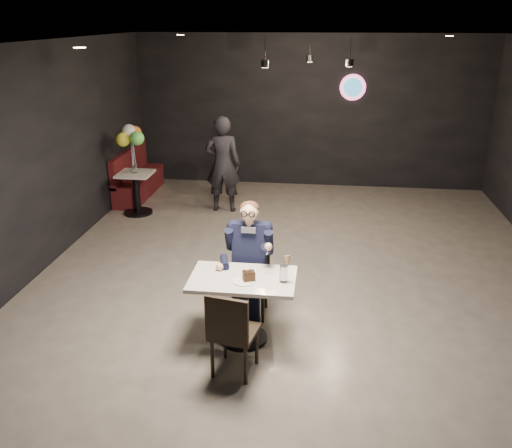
# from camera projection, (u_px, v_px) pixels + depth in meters

# --- Properties ---
(floor) EXTENTS (9.00, 9.00, 0.00)m
(floor) POSITION_uv_depth(u_px,v_px,m) (296.00, 282.00, 7.17)
(floor) COLOR gray
(floor) RESTS_ON ground
(wall_sign) EXTENTS (0.50, 0.06, 0.50)m
(wall_sign) POSITION_uv_depth(u_px,v_px,m) (353.00, 87.00, 10.50)
(wall_sign) COLOR pink
(wall_sign) RESTS_ON floor
(pendant_lights) EXTENTS (1.40, 1.20, 0.36)m
(pendant_lights) POSITION_uv_depth(u_px,v_px,m) (309.00, 46.00, 7.99)
(pendant_lights) COLOR black
(pendant_lights) RESTS_ON floor
(main_table) EXTENTS (1.10, 0.70, 0.75)m
(main_table) POSITION_uv_depth(u_px,v_px,m) (243.00, 309.00, 5.77)
(main_table) COLOR silver
(main_table) RESTS_ON floor
(chair_far) EXTENTS (0.42, 0.46, 0.92)m
(chair_far) POSITION_uv_depth(u_px,v_px,m) (250.00, 279.00, 6.25)
(chair_far) COLOR black
(chair_far) RESTS_ON floor
(chair_near) EXTENTS (0.50, 0.53, 0.92)m
(chair_near) POSITION_uv_depth(u_px,v_px,m) (235.00, 330.00, 5.22)
(chair_near) COLOR black
(chair_near) RESTS_ON floor
(seated_man) EXTENTS (0.60, 0.80, 1.44)m
(seated_man) POSITION_uv_depth(u_px,v_px,m) (250.00, 258.00, 6.15)
(seated_man) COLOR black
(seated_man) RESTS_ON floor
(dessert_plate) EXTENTS (0.23, 0.23, 0.01)m
(dessert_plate) POSITION_uv_depth(u_px,v_px,m) (244.00, 281.00, 5.54)
(dessert_plate) COLOR white
(dessert_plate) RESTS_ON main_table
(cake_slice) EXTENTS (0.15, 0.13, 0.08)m
(cake_slice) POSITION_uv_depth(u_px,v_px,m) (249.00, 276.00, 5.54)
(cake_slice) COLOR black
(cake_slice) RESTS_ON dessert_plate
(mint_leaf) EXTENTS (0.06, 0.04, 0.01)m
(mint_leaf) POSITION_uv_depth(u_px,v_px,m) (247.00, 274.00, 5.50)
(mint_leaf) COLOR green
(mint_leaf) RESTS_ON cake_slice
(sundae_glass) EXTENTS (0.08, 0.08, 0.18)m
(sundae_glass) POSITION_uv_depth(u_px,v_px,m) (283.00, 274.00, 5.51)
(sundae_glass) COLOR silver
(sundae_glass) RESTS_ON main_table
(wafer_cone) EXTENTS (0.07, 0.07, 0.12)m
(wafer_cone) POSITION_uv_depth(u_px,v_px,m) (288.00, 262.00, 5.43)
(wafer_cone) COLOR #C38150
(wafer_cone) RESTS_ON sundae_glass
(booth_bench) EXTENTS (0.45, 1.81, 0.90)m
(booth_bench) POSITION_uv_depth(u_px,v_px,m) (138.00, 173.00, 10.47)
(booth_bench) COLOR #420E10
(booth_bench) RESTS_ON floor
(side_table) EXTENTS (0.58, 0.58, 0.73)m
(side_table) POSITION_uv_depth(u_px,v_px,m) (137.00, 194.00, 9.54)
(side_table) COLOR silver
(side_table) RESTS_ON floor
(balloon_vase) EXTENTS (0.09, 0.09, 0.14)m
(balloon_vase) POSITION_uv_depth(u_px,v_px,m) (135.00, 169.00, 9.38)
(balloon_vase) COLOR silver
(balloon_vase) RESTS_ON side_table
(balloon_bunch) EXTENTS (0.44, 0.44, 0.72)m
(balloon_bunch) POSITION_uv_depth(u_px,v_px,m) (133.00, 144.00, 9.22)
(balloon_bunch) COLOR #FDF735
(balloon_bunch) RESTS_ON balloon_vase
(passerby) EXTENTS (0.63, 0.42, 1.71)m
(passerby) POSITION_uv_depth(u_px,v_px,m) (223.00, 164.00, 9.53)
(passerby) COLOR black
(passerby) RESTS_ON floor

